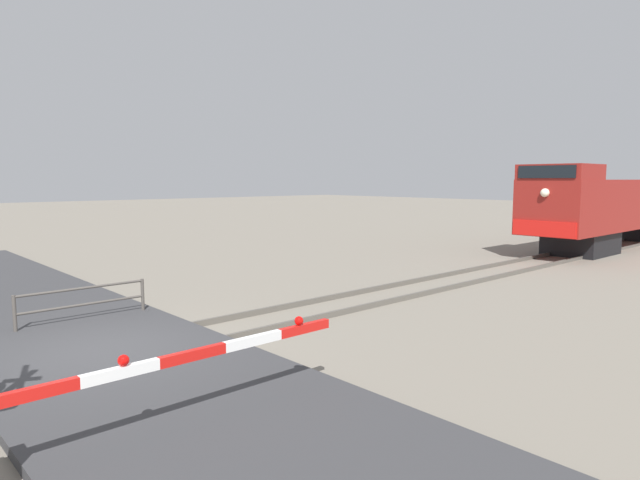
# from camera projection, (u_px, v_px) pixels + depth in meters

# --- Properties ---
(ground_plane) EXTENTS (160.00, 160.00, 0.00)m
(ground_plane) POSITION_uv_depth(u_px,v_px,m) (103.00, 358.00, 10.48)
(ground_plane) COLOR gray
(rail_track_left) EXTENTS (0.08, 80.00, 0.15)m
(rail_track_left) POSITION_uv_depth(u_px,v_px,m) (89.00, 346.00, 11.00)
(rail_track_left) COLOR #59544C
(rail_track_left) RESTS_ON ground_plane
(rail_track_right) EXTENTS (0.08, 80.00, 0.15)m
(rail_track_right) POSITION_uv_depth(u_px,v_px,m) (117.00, 363.00, 9.95)
(rail_track_right) COLOR #59544C
(rail_track_right) RESTS_ON ground_plane
(road_surface) EXTENTS (36.00, 4.59, 0.16)m
(road_surface) POSITION_uv_depth(u_px,v_px,m) (102.00, 354.00, 10.48)
(road_surface) COLOR #38383A
(road_surface) RESTS_ON ground_plane
(locomotive) EXTENTS (2.82, 16.75, 4.05)m
(locomotive) POSITION_uv_depth(u_px,v_px,m) (618.00, 206.00, 27.69)
(locomotive) COLOR black
(locomotive) RESTS_ON ground_plane
(crossing_gate) EXTENTS (0.36, 5.57, 1.31)m
(crossing_gate) POSITION_uv_depth(u_px,v_px,m) (33.00, 419.00, 5.93)
(crossing_gate) COLOR silver
(crossing_gate) RESTS_ON ground_plane
(guard_railing) EXTENTS (0.08, 2.95, 0.95)m
(guard_railing) POSITION_uv_depth(u_px,v_px,m) (83.00, 300.00, 12.64)
(guard_railing) COLOR #4C4742
(guard_railing) RESTS_ON ground_plane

